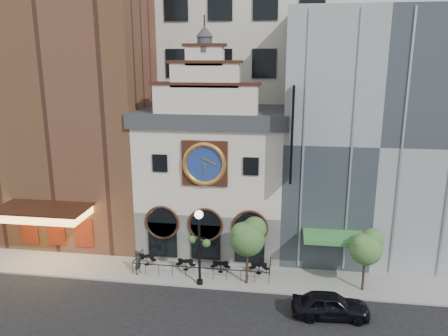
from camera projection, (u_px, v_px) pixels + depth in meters
name	position (u px, v px, depth m)	size (l,w,h in m)	color
ground	(196.00, 288.00, 32.23)	(120.00, 120.00, 0.00)	black
sidewalk	(203.00, 271.00, 34.61)	(44.00, 5.00, 0.15)	gray
clock_building	(213.00, 174.00, 38.08)	(12.60, 8.78, 18.65)	#605E5B
theater_building	(79.00, 101.00, 40.47)	(14.00, 15.60, 25.00)	brown
retail_building	(366.00, 134.00, 37.49)	(14.00, 14.40, 20.00)	gray
office_tower	(232.00, 24.00, 46.46)	(20.00, 16.00, 40.00)	beige
cafe_railing	(203.00, 265.00, 34.48)	(10.60, 2.60, 0.90)	black
bistro_0	(147.00, 259.00, 35.45)	(1.58, 0.68, 0.90)	black
bistro_1	(186.00, 264.00, 34.58)	(1.58, 0.68, 0.90)	black
bistro_2	(221.00, 267.00, 34.22)	(1.58, 0.68, 0.90)	black
bistro_3	(259.00, 268.00, 34.00)	(1.58, 0.68, 0.90)	black
car_right	(331.00, 305.00, 28.48)	(2.02, 5.02, 1.71)	black
pedestrian	(138.00, 262.00, 33.91)	(0.69, 0.45, 1.90)	black
lamppost	(199.00, 239.00, 31.66)	(1.75, 1.10, 5.80)	black
tree_left	(248.00, 236.00, 31.78)	(2.67, 2.57, 5.14)	#382619
tree_right	(366.00, 246.00, 30.91)	(2.41, 2.32, 4.64)	#382619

